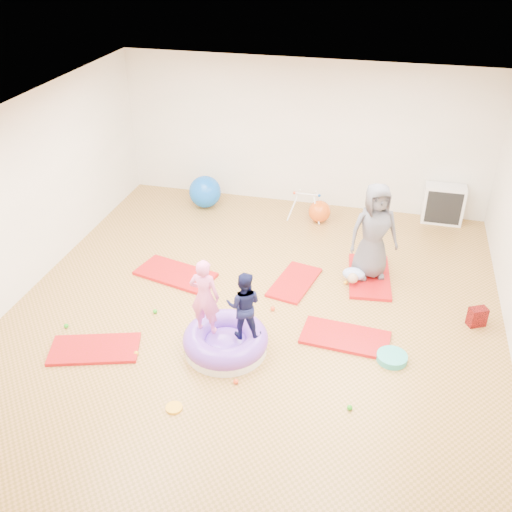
# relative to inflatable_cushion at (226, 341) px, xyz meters

# --- Properties ---
(room) EXTENTS (7.01, 8.01, 2.81)m
(room) POSITION_rel_inflatable_cushion_xyz_m (0.17, 0.69, 1.26)
(room) COLOR #B78247
(room) RESTS_ON ground
(gym_mat_front_left) EXTENTS (1.28, 0.90, 0.05)m
(gym_mat_front_left) POSITION_rel_inflatable_cushion_xyz_m (-1.68, -0.45, -0.11)
(gym_mat_front_left) COLOR red
(gym_mat_front_left) RESTS_ON ground
(gym_mat_mid_left) EXTENTS (1.35, 0.90, 0.05)m
(gym_mat_mid_left) POSITION_rel_inflatable_cushion_xyz_m (-1.30, 1.53, -0.11)
(gym_mat_mid_left) COLOR red
(gym_mat_mid_left) RESTS_ON ground
(gym_mat_center_back) EXTENTS (0.74, 1.15, 0.04)m
(gym_mat_center_back) POSITION_rel_inflatable_cushion_xyz_m (0.59, 1.77, -0.12)
(gym_mat_center_back) COLOR red
(gym_mat_center_back) RESTS_ON ground
(gym_mat_right) EXTENTS (1.22, 0.67, 0.05)m
(gym_mat_right) POSITION_rel_inflatable_cushion_xyz_m (1.52, 0.60, -0.11)
(gym_mat_right) COLOR red
(gym_mat_right) RESTS_ON ground
(gym_mat_rear_right) EXTENTS (0.77, 1.33, 0.05)m
(gym_mat_rear_right) POSITION_rel_inflatable_cushion_xyz_m (1.72, 2.21, -0.11)
(gym_mat_rear_right) COLOR red
(gym_mat_rear_right) RESTS_ON ground
(inflatable_cushion) EXTENTS (1.13, 1.13, 0.36)m
(inflatable_cushion) POSITION_rel_inflatable_cushion_xyz_m (0.00, 0.00, 0.00)
(inflatable_cushion) COLOR white
(inflatable_cushion) RESTS_ON ground
(child_pink) EXTENTS (0.40, 0.27, 1.08)m
(child_pink) POSITION_rel_inflatable_cushion_xyz_m (-0.26, -0.00, 0.73)
(child_pink) COLOR pink
(child_pink) RESTS_ON inflatable_cushion
(child_navy) EXTENTS (0.50, 0.42, 0.95)m
(child_navy) POSITION_rel_inflatable_cushion_xyz_m (0.25, 0.02, 0.66)
(child_navy) COLOR #101338
(child_navy) RESTS_ON inflatable_cushion
(adult_caregiver) EXTENTS (0.89, 0.74, 1.55)m
(adult_caregiver) POSITION_rel_inflatable_cushion_xyz_m (1.70, 2.24, 0.69)
(adult_caregiver) COLOR #525158
(adult_caregiver) RESTS_ON gym_mat_rear_right
(infant) EXTENTS (0.35, 0.36, 0.21)m
(infant) POSITION_rel_inflatable_cushion_xyz_m (1.48, 1.99, 0.02)
(infant) COLOR #A5C1FF
(infant) RESTS_ON gym_mat_rear_right
(ball_pit_balls) EXTENTS (4.08, 2.68, 0.07)m
(ball_pit_balls) POSITION_rel_inflatable_cushion_xyz_m (-0.07, 0.19, -0.11)
(ball_pit_balls) COLOR green
(ball_pit_balls) RESTS_ON ground
(exercise_ball_blue) EXTENTS (0.63, 0.63, 0.63)m
(exercise_ball_blue) POSITION_rel_inflatable_cushion_xyz_m (-1.62, 4.03, 0.17)
(exercise_ball_blue) COLOR blue
(exercise_ball_blue) RESTS_ON ground
(exercise_ball_orange) EXTENTS (0.41, 0.41, 0.41)m
(exercise_ball_orange) POSITION_rel_inflatable_cushion_xyz_m (0.65, 3.94, 0.07)
(exercise_ball_orange) COLOR #DE5515
(exercise_ball_orange) RESTS_ON ground
(infant_play_gym) EXTENTS (0.64, 0.60, 0.49)m
(infant_play_gym) POSITION_rel_inflatable_cushion_xyz_m (0.37, 4.06, 0.19)
(infant_play_gym) COLOR white
(infant_play_gym) RESTS_ON ground
(cube_shelf) EXTENTS (0.72, 0.36, 0.72)m
(cube_shelf) POSITION_rel_inflatable_cushion_xyz_m (2.86, 4.48, 0.22)
(cube_shelf) COLOR white
(cube_shelf) RESTS_ON ground
(balance_disc) EXTENTS (0.40, 0.40, 0.09)m
(balance_disc) POSITION_rel_inflatable_cushion_xyz_m (2.15, 0.32, -0.09)
(balance_disc) COLOR #31B0A4
(balance_disc) RESTS_ON ground
(backpack) EXTENTS (0.29, 0.25, 0.28)m
(backpack) POSITION_rel_inflatable_cushion_xyz_m (3.27, 1.36, 0.00)
(backpack) COLOR #A30E0D
(backpack) RESTS_ON ground
(yellow_toy) EXTENTS (0.20, 0.20, 0.03)m
(yellow_toy) POSITION_rel_inflatable_cushion_xyz_m (-0.29, -1.17, -0.12)
(yellow_toy) COLOR yellow
(yellow_toy) RESTS_ON ground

